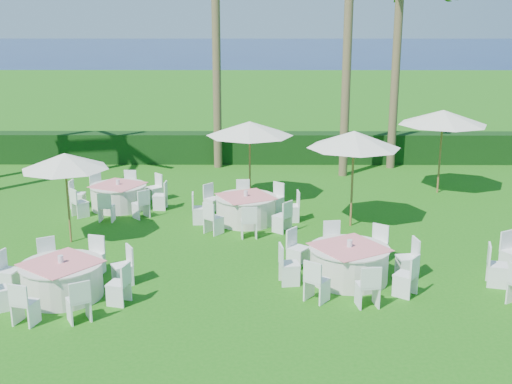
% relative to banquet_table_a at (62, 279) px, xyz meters
% --- Properties ---
extents(ground, '(120.00, 120.00, 0.00)m').
position_rel_banquet_table_a_xyz_m(ground, '(4.91, 1.09, -0.40)').
color(ground, '#1A6311').
rests_on(ground, ground).
extents(hedge, '(34.00, 1.00, 1.20)m').
position_rel_banquet_table_a_xyz_m(hedge, '(4.91, 13.09, 0.20)').
color(hedge, black).
rests_on(hedge, ground).
extents(ocean, '(260.00, 260.00, 0.00)m').
position_rel_banquet_table_a_xyz_m(ocean, '(4.91, 103.09, -0.40)').
color(ocean, '#070E49').
rests_on(ocean, ground).
extents(banquet_table_a, '(3.00, 3.00, 0.92)m').
position_rel_banquet_table_a_xyz_m(banquet_table_a, '(0.00, 0.00, 0.00)').
color(banquet_table_a, beige).
rests_on(banquet_table_a, ground).
extents(banquet_table_b, '(3.15, 3.15, 0.95)m').
position_rel_banquet_table_a_xyz_m(banquet_table_b, '(6.14, 0.91, 0.02)').
color(banquet_table_b, beige).
rests_on(banquet_table_b, ground).
extents(banquet_table_d, '(3.00, 3.00, 0.91)m').
position_rel_banquet_table_a_xyz_m(banquet_table_d, '(-0.20, 6.50, -0.00)').
color(banquet_table_d, beige).
rests_on(banquet_table_d, ground).
extents(banquet_table_e, '(3.09, 3.09, 0.93)m').
position_rel_banquet_table_a_xyz_m(banquet_table_e, '(3.75, 5.13, 0.01)').
color(banquet_table_e, beige).
rests_on(banquet_table_e, ground).
extents(umbrella_a, '(2.23, 2.23, 2.38)m').
position_rel_banquet_table_a_xyz_m(umbrella_a, '(-0.81, 3.41, 1.77)').
color(umbrella_a, brown).
rests_on(umbrella_a, ground).
extents(umbrella_b, '(2.60, 2.60, 2.72)m').
position_rel_banquet_table_a_xyz_m(umbrella_b, '(6.72, 4.82, 2.08)').
color(umbrella_b, brown).
rests_on(umbrella_b, ground).
extents(umbrella_c, '(2.75, 2.75, 2.57)m').
position_rel_banquet_table_a_xyz_m(umbrella_c, '(3.83, 7.39, 1.95)').
color(umbrella_c, brown).
rests_on(umbrella_c, ground).
extents(umbrella_d, '(2.91, 2.91, 2.79)m').
position_rel_banquet_table_a_xyz_m(umbrella_d, '(10.15, 8.42, 2.15)').
color(umbrella_d, brown).
rests_on(umbrella_d, ground).
extents(palm_b, '(4.41, 4.09, 8.12)m').
position_rel_banquet_table_a_xyz_m(palm_b, '(2.51, 12.22, 4.11)').
color(palm_b, brown).
rests_on(palm_b, ground).
extents(palm_c, '(4.20, 4.39, 11.21)m').
position_rel_banquet_table_a_xyz_m(palm_c, '(7.26, 10.84, 5.69)').
color(palm_c, brown).
rests_on(palm_c, ground).
extents(palm_d, '(4.22, 4.38, 7.29)m').
position_rel_banquet_table_a_xyz_m(palm_d, '(9.29, 12.15, 3.68)').
color(palm_d, brown).
rests_on(palm_d, ground).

